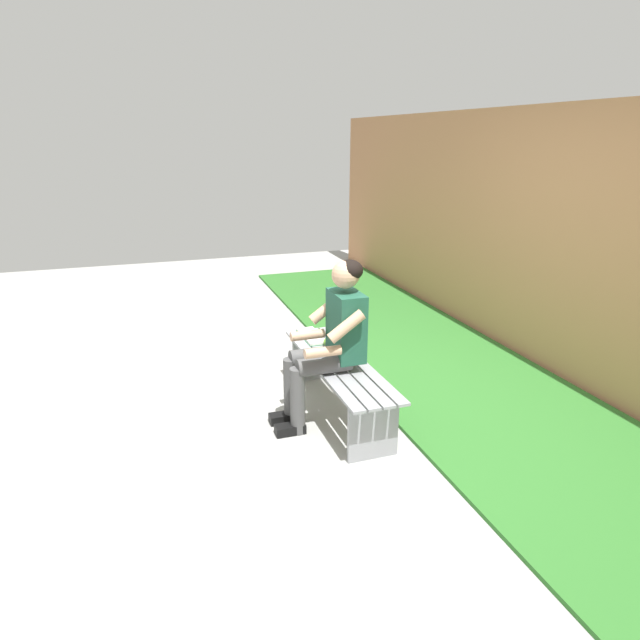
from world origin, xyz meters
TOP-DOWN VIEW (x-y plane):
  - ground_plane at (1.06, 1.00)m, footprint 10.00×7.00m
  - grass_strip at (0.00, -1.22)m, footprint 9.00×1.74m
  - brick_wall at (0.50, -2.24)m, footprint 9.50×0.24m
  - bench_near at (0.00, -0.00)m, footprint 1.58×0.41m
  - person_seated at (-0.09, 0.10)m, footprint 0.50×0.69m
  - apple at (0.33, -0.03)m, footprint 0.07×0.07m
  - book_open at (0.57, 0.04)m, footprint 0.41×0.16m

SIDE VIEW (x-z plane):
  - ground_plane at x=1.06m, z-range -0.04..0.00m
  - grass_strip at x=0.00m, z-range 0.00..0.03m
  - bench_near at x=0.00m, z-range 0.11..0.55m
  - book_open at x=0.57m, z-range 0.44..0.46m
  - apple at x=0.33m, z-range 0.44..0.51m
  - person_seated at x=-0.09m, z-range 0.06..1.30m
  - brick_wall at x=0.50m, z-range 0.00..2.34m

